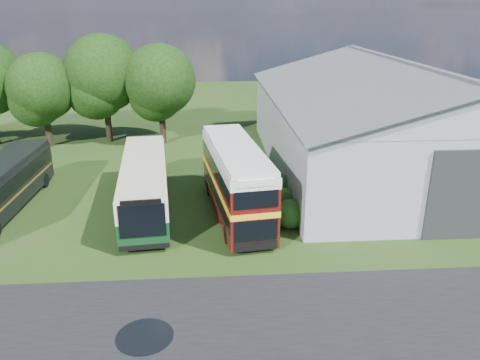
{
  "coord_description": "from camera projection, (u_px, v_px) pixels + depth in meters",
  "views": [
    {
      "loc": [
        1.11,
        -17.74,
        11.83
      ],
      "look_at": [
        2.9,
        8.0,
        2.15
      ],
      "focal_mm": 35.0,
      "sensor_mm": 36.0,
      "label": 1
    }
  ],
  "objects": [
    {
      "name": "ground",
      "position": [
        187.0,
        290.0,
        20.66
      ],
      "size": [
        120.0,
        120.0,
        0.0
      ],
      "primitive_type": "plane",
      "color": "#1F3711",
      "rests_on": "ground"
    },
    {
      "name": "asphalt_road",
      "position": [
        262.0,
        332.0,
        18.05
      ],
      "size": [
        60.0,
        8.0,
        0.02
      ],
      "primitive_type": "cube",
      "color": "black",
      "rests_on": "ground"
    },
    {
      "name": "puddle",
      "position": [
        145.0,
        337.0,
        17.76
      ],
      "size": [
        2.2,
        2.2,
        0.01
      ],
      "primitive_type": "cylinder",
      "color": "black",
      "rests_on": "ground"
    },
    {
      "name": "storage_shed",
      "position": [
        393.0,
        114.0,
        35.1
      ],
      "size": [
        18.8,
        24.8,
        8.15
      ],
      "color": "gray",
      "rests_on": "ground"
    },
    {
      "name": "tree_left_b",
      "position": [
        42.0,
        87.0,
        39.91
      ],
      "size": [
        5.78,
        5.78,
        8.16
      ],
      "color": "black",
      "rests_on": "ground"
    },
    {
      "name": "tree_mid",
      "position": [
        103.0,
        73.0,
        41.12
      ],
      "size": [
        6.8,
        6.8,
        9.6
      ],
      "color": "black",
      "rests_on": "ground"
    },
    {
      "name": "tree_right_a",
      "position": [
        160.0,
        80.0,
        40.69
      ],
      "size": [
        6.26,
        6.26,
        8.83
      ],
      "color": "black",
      "rests_on": "ground"
    },
    {
      "name": "shrub_front",
      "position": [
        290.0,
        226.0,
        26.63
      ],
      "size": [
        1.7,
        1.7,
        1.7
      ],
      "primitive_type": "sphere",
      "color": "#194714",
      "rests_on": "ground"
    },
    {
      "name": "shrub_mid",
      "position": [
        284.0,
        212.0,
        28.49
      ],
      "size": [
        1.6,
        1.6,
        1.6
      ],
      "primitive_type": "sphere",
      "color": "#194714",
      "rests_on": "ground"
    },
    {
      "name": "shrub_back",
      "position": [
        279.0,
        199.0,
        30.36
      ],
      "size": [
        1.8,
        1.8,
        1.8
      ],
      "primitive_type": "sphere",
      "color": "#194714",
      "rests_on": "ground"
    },
    {
      "name": "bus_green_single",
      "position": [
        145.0,
        184.0,
        28.23
      ],
      "size": [
        3.78,
        11.65,
        3.16
      ],
      "rotation": [
        0.0,
        0.0,
        0.1
      ],
      "color": "black",
      "rests_on": "ground"
    },
    {
      "name": "bus_maroon_double",
      "position": [
        236.0,
        181.0,
        27.36
      ],
      "size": [
        3.89,
        10.33,
        4.33
      ],
      "rotation": [
        0.0,
        0.0,
        0.13
      ],
      "color": "black",
      "rests_on": "ground"
    },
    {
      "name": "bus_dark_single",
      "position": [
        1.0,
        186.0,
        28.24
      ],
      "size": [
        2.83,
        10.86,
        2.97
      ],
      "rotation": [
        0.0,
        0.0,
        -0.03
      ],
      "color": "black",
      "rests_on": "ground"
    }
  ]
}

